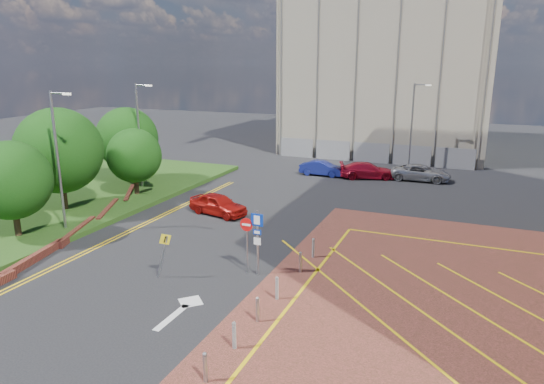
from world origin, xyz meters
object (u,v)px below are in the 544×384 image
Objects in this scene: warning_sign at (164,250)px; car_silver_back at (421,173)px; lamp_left_far at (140,132)px; sign_cluster at (253,235)px; tree_a at (11,180)px; tree_b at (59,151)px; tree_d at (127,138)px; lamp_back at (413,124)px; lamp_left_near at (58,156)px; tree_c at (134,156)px; car_blue_back at (322,168)px; car_red_left at (218,204)px; car_red_back at (367,170)px.

car_silver_back is at bearing 70.61° from warning_sign.
warning_sign is (11.13, -13.13, -3.23)m from lamp_left_far.
sign_cluster reaches higher than car_silver_back.
tree_a is 30.97m from car_silver_back.
tree_a is at bearing -73.30° from tree_b.
tree_d is 0.76× the size of lamp_left_far.
lamp_back reaches higher than tree_b.
lamp_left_far is at bearing 130.29° from warning_sign.
tree_d is (-1.00, 8.00, -0.37)m from tree_b.
lamp_left_near is 1.62× the size of car_silver_back.
tree_b is at bearing -111.80° from tree_c.
tree_a is 0.68× the size of lamp_back.
warning_sign is (13.21, -14.13, -2.44)m from tree_d.
sign_cluster reaches higher than car_blue_back.
warning_sign is 26.53m from car_silver_back.
tree_b is 0.84× the size of lamp_left_near.
lamp_back is 9.61m from car_blue_back.
lamp_left_near is at bearing -78.69° from lamp_left_far.
tree_b reaches higher than warning_sign.
car_red_left reaches higher than car_silver_back.
sign_cluster reaches higher than warning_sign.
tree_b is 1.40× the size of car_red_back.
tree_d is at bearing 133.07° from warning_sign.
car_silver_back is (19.01, 13.88, -2.51)m from tree_c.
car_red_left is (10.67, -4.36, -3.17)m from tree_d.
tree_d is 16.92m from car_blue_back.
tree_d is at bearing 154.32° from lamp_left_far.
lamp_left_near is at bearing 51.70° from tree_a.
car_red_left is (7.67, -1.36, -2.49)m from tree_c.
lamp_left_near is 2.50× the size of sign_cluster.
car_silver_back is (19.51, 23.88, -2.82)m from tree_a.
tree_c is 2.65m from lamp_left_far.
lamp_left_near reaches higher than tree_c.
tree_a is at bearing 154.49° from car_blue_back.
lamp_left_far is 18.58m from sign_cluster.
car_red_left is (-2.54, 9.77, -0.72)m from warning_sign.
car_silver_back is at bearing 26.30° from tree_d.
car_red_left is at bearing -117.12° from lamp_back.
sign_cluster is 21.99m from car_red_back.
lamp_left_near reaches higher than warning_sign.
sign_cluster is at bearing -33.16° from tree_c.
tree_a is 12.06m from lamp_left_far.
tree_c is 0.61× the size of lamp_back.
tree_b reaches higher than car_blue_back.
lamp_back is at bearing 45.68° from tree_c.
car_red_left reaches higher than car_blue_back.
lamp_back is 3.57× the size of warning_sign.
lamp_back is at bearing 36.09° from tree_d.
lamp_left_near is 13.04m from sign_cluster.
lamp_left_far is at bearing 143.18° from sign_cluster.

